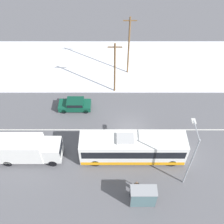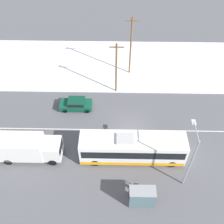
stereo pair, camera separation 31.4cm
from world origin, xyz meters
The scene contains 11 objects.
ground_plane centered at (0.00, 0.00, 0.00)m, with size 120.00×120.00×0.00m, color #56565B.
snow_lot centered at (0.00, 13.12, 0.06)m, with size 80.00×12.88×0.12m.
lane_marking_center centered at (0.00, 0.00, 0.00)m, with size 60.00×0.12×0.00m.
city_bus centered at (0.07, -3.83, 1.66)m, with size 11.24×2.57×3.40m.
box_truck centered at (-11.47, -3.97, 1.71)m, with size 7.45×2.30×3.09m.
sedan_car centered at (-6.92, 3.60, 0.79)m, with size 4.13×1.80×1.45m.
pedestrian_at_stop centered at (0.26, -7.90, 1.01)m, with size 0.59×0.26×1.65m.
bus_shelter centered at (0.79, -9.33, 1.67)m, with size 2.47×1.20×2.40m.
streetlamp centered at (5.21, -6.46, 4.59)m, with size 0.36×2.62×7.24m.
utility_pole_roadside centered at (-1.79, 7.00, 4.00)m, with size 1.80×0.24×7.64m.
utility_pole_snowlot centered at (0.17, 11.11, 4.64)m, with size 1.80×0.24×8.89m.
Camera 2 is at (-1.83, -20.18, 24.78)m, focal length 42.00 mm.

